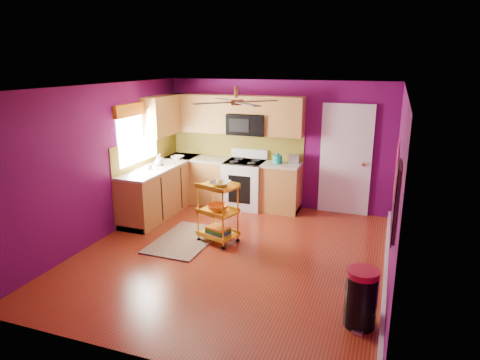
% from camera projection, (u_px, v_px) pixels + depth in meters
% --- Properties ---
extents(ground, '(5.00, 5.00, 0.00)m').
position_uv_depth(ground, '(232.00, 254.00, 6.51)').
color(ground, maroon).
rests_on(ground, ground).
extents(room_envelope, '(4.54, 5.04, 2.52)m').
position_uv_depth(room_envelope, '(233.00, 149.00, 6.06)').
color(room_envelope, '#5D0A50').
rests_on(room_envelope, ground).
extents(lower_cabinets, '(2.81, 2.31, 0.94)m').
position_uv_depth(lower_cabinets, '(201.00, 187.00, 8.48)').
color(lower_cabinets, '#996429').
rests_on(lower_cabinets, ground).
extents(electric_range, '(0.76, 0.66, 1.13)m').
position_uv_depth(electric_range, '(245.00, 183.00, 8.53)').
color(electric_range, white).
rests_on(electric_range, ground).
extents(upper_cabinetry, '(2.80, 2.30, 1.26)m').
position_uv_depth(upper_cabinetry, '(212.00, 116.00, 8.40)').
color(upper_cabinetry, '#996429').
rests_on(upper_cabinetry, ground).
extents(left_window, '(0.08, 1.35, 1.08)m').
position_uv_depth(left_window, '(138.00, 124.00, 7.72)').
color(left_window, white).
rests_on(left_window, ground).
extents(panel_door, '(0.95, 0.11, 2.15)m').
position_uv_depth(panel_door, '(345.00, 161.00, 8.03)').
color(panel_door, white).
rests_on(panel_door, ground).
extents(right_wall_art, '(0.04, 2.74, 1.04)m').
position_uv_depth(right_wall_art, '(396.00, 183.00, 5.09)').
color(right_wall_art, black).
rests_on(right_wall_art, ground).
extents(ceiling_fan, '(1.01, 1.01, 0.26)m').
position_uv_depth(ceiling_fan, '(236.00, 101.00, 6.08)').
color(ceiling_fan, '#BF8C3F').
rests_on(ceiling_fan, ground).
extents(shag_rug, '(0.89, 1.43, 0.02)m').
position_uv_depth(shag_rug, '(185.00, 240.00, 7.02)').
color(shag_rug, '#311A10').
rests_on(shag_rug, ground).
extents(rolling_cart, '(0.70, 0.59, 1.07)m').
position_uv_depth(rolling_cart, '(218.00, 210.00, 6.82)').
color(rolling_cart, yellow).
rests_on(rolling_cart, ground).
extents(trash_can, '(0.40, 0.42, 0.67)m').
position_uv_depth(trash_can, '(361.00, 298.00, 4.68)').
color(trash_can, black).
rests_on(trash_can, ground).
extents(teal_kettle, '(0.18, 0.18, 0.21)m').
position_uv_depth(teal_kettle, '(278.00, 159.00, 8.20)').
color(teal_kettle, '#149889').
rests_on(teal_kettle, lower_cabinets).
extents(toaster, '(0.22, 0.15, 0.18)m').
position_uv_depth(toaster, '(294.00, 159.00, 8.21)').
color(toaster, beige).
rests_on(toaster, lower_cabinets).
extents(soap_bottle_a, '(0.10, 0.10, 0.21)m').
position_uv_depth(soap_bottle_a, '(160.00, 160.00, 8.06)').
color(soap_bottle_a, '#EA3F72').
rests_on(soap_bottle_a, lower_cabinets).
extents(soap_bottle_b, '(0.15, 0.15, 0.19)m').
position_uv_depth(soap_bottle_b, '(158.00, 161.00, 8.02)').
color(soap_bottle_b, white).
rests_on(soap_bottle_b, lower_cabinets).
extents(counter_dish, '(0.25, 0.25, 0.06)m').
position_uv_depth(counter_dish, '(177.00, 157.00, 8.60)').
color(counter_dish, white).
rests_on(counter_dish, lower_cabinets).
extents(counter_cup, '(0.12, 0.12, 0.09)m').
position_uv_depth(counter_cup, '(149.00, 167.00, 7.76)').
color(counter_cup, white).
rests_on(counter_cup, lower_cabinets).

